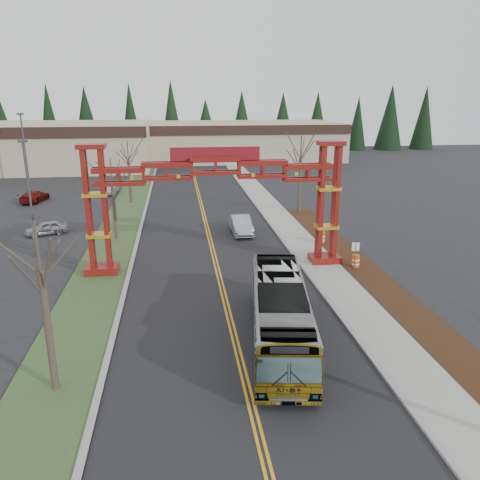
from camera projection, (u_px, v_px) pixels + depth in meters
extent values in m
plane|color=black|center=(261.00, 444.00, 16.56)|extent=(200.00, 200.00, 0.00)
cube|color=black|center=(210.00, 240.00, 40.25)|extent=(12.00, 110.00, 0.02)
cube|color=orange|center=(209.00, 240.00, 40.23)|extent=(0.12, 100.00, 0.01)
cube|color=orange|center=(211.00, 239.00, 40.26)|extent=(0.12, 100.00, 0.01)
cube|color=gray|center=(280.00, 236.00, 41.02)|extent=(0.30, 110.00, 0.15)
cube|color=gray|center=(296.00, 236.00, 41.20)|extent=(2.60, 110.00, 0.14)
cube|color=black|center=(403.00, 306.00, 27.33)|extent=(2.60, 50.00, 0.12)
cube|color=#344C26|center=(115.00, 243.00, 39.22)|extent=(4.00, 110.00, 0.08)
cube|color=gray|center=(137.00, 242.00, 39.44)|extent=(0.30, 110.00, 0.15)
cube|color=#63110D|center=(102.00, 269.00, 32.51)|extent=(2.20, 1.60, 0.60)
cube|color=#63110D|center=(87.00, 211.00, 30.85)|extent=(0.28, 0.28, 8.00)
cube|color=#63110D|center=(105.00, 210.00, 30.99)|extent=(0.28, 0.28, 8.00)
cube|color=#63110D|center=(89.00, 208.00, 31.51)|extent=(0.28, 0.28, 8.00)
cube|color=#63110D|center=(106.00, 208.00, 31.65)|extent=(0.28, 0.28, 8.00)
cube|color=gold|center=(99.00, 235.00, 31.78)|extent=(1.60, 1.10, 0.22)
cube|color=gold|center=(95.00, 194.00, 30.95)|extent=(1.60, 1.10, 0.22)
cube|color=#63110D|center=(91.00, 146.00, 30.03)|extent=(1.80, 1.20, 0.30)
cube|color=#63110D|center=(325.00, 259.00, 34.55)|extent=(2.20, 1.60, 0.60)
cube|color=#63110D|center=(322.00, 204.00, 32.89)|extent=(0.28, 0.28, 8.00)
cube|color=#63110D|center=(337.00, 203.00, 33.03)|extent=(0.28, 0.28, 8.00)
cube|color=#63110D|center=(319.00, 201.00, 33.55)|extent=(0.28, 0.28, 8.00)
cube|color=#63110D|center=(334.00, 201.00, 33.69)|extent=(0.28, 0.28, 8.00)
cube|color=gold|center=(327.00, 227.00, 33.82)|extent=(1.60, 1.10, 0.22)
cube|color=gold|center=(329.00, 188.00, 33.00)|extent=(1.60, 1.10, 0.22)
cube|color=#63110D|center=(331.00, 143.00, 32.08)|extent=(1.80, 1.20, 0.30)
cube|color=#63110D|center=(215.00, 163.00, 31.42)|extent=(16.00, 0.90, 1.00)
cube|color=#63110D|center=(216.00, 177.00, 31.68)|extent=(16.00, 0.90, 0.60)
cube|color=maroon|center=(215.00, 154.00, 31.23)|extent=(6.00, 0.25, 0.90)
cube|color=#B8A38C|center=(14.00, 146.00, 79.85)|extent=(46.00, 22.00, 7.50)
cube|color=#B8A38C|center=(240.00, 141.00, 92.61)|extent=(38.00, 20.00, 7.00)
cube|color=black|center=(247.00, 130.00, 82.25)|extent=(38.00, 0.40, 1.60)
cone|color=black|center=(3.00, 123.00, 96.97)|extent=(5.60, 5.60, 13.00)
cylinder|color=#382D26|center=(7.00, 151.00, 98.64)|extent=(0.80, 0.80, 1.60)
cone|color=black|center=(46.00, 123.00, 98.06)|extent=(5.60, 5.60, 13.00)
cylinder|color=#382D26|center=(49.00, 151.00, 99.73)|extent=(0.80, 0.80, 1.60)
cone|color=black|center=(88.00, 123.00, 99.14)|extent=(5.60, 5.60, 13.00)
cylinder|color=#382D26|center=(90.00, 150.00, 100.81)|extent=(0.80, 0.80, 1.60)
cone|color=black|center=(129.00, 123.00, 100.23)|extent=(5.60, 5.60, 13.00)
cylinder|color=#382D26|center=(130.00, 150.00, 101.90)|extent=(0.80, 0.80, 1.60)
cone|color=black|center=(169.00, 122.00, 101.31)|extent=(5.60, 5.60, 13.00)
cylinder|color=#382D26|center=(170.00, 149.00, 102.99)|extent=(0.80, 0.80, 1.60)
cone|color=black|center=(208.00, 122.00, 102.40)|extent=(5.60, 5.60, 13.00)
cylinder|color=#382D26|center=(208.00, 148.00, 104.07)|extent=(0.80, 0.80, 1.60)
cone|color=black|center=(246.00, 122.00, 103.49)|extent=(5.60, 5.60, 13.00)
cylinder|color=#382D26|center=(246.00, 148.00, 105.16)|extent=(0.80, 0.80, 1.60)
cone|color=black|center=(284.00, 122.00, 104.57)|extent=(5.60, 5.60, 13.00)
cylinder|color=#382D26|center=(283.00, 147.00, 106.24)|extent=(0.80, 0.80, 1.60)
cone|color=black|center=(320.00, 121.00, 105.66)|extent=(5.60, 5.60, 13.00)
cylinder|color=#382D26|center=(319.00, 147.00, 107.33)|extent=(0.80, 0.80, 1.60)
cone|color=black|center=(356.00, 121.00, 106.75)|extent=(5.60, 5.60, 13.00)
cylinder|color=#382D26|center=(355.00, 146.00, 108.42)|extent=(0.80, 0.80, 1.60)
cone|color=black|center=(392.00, 121.00, 107.83)|extent=(5.60, 5.60, 13.00)
cylinder|color=#382D26|center=(389.00, 146.00, 109.50)|extent=(0.80, 0.80, 1.60)
cone|color=black|center=(426.00, 121.00, 108.92)|extent=(5.60, 5.60, 13.00)
cylinder|color=#382D26|center=(423.00, 145.00, 110.59)|extent=(0.80, 0.80, 1.60)
imported|color=#A8ACB0|center=(280.00, 314.00, 23.05)|extent=(4.29, 11.41, 3.10)
imported|color=#A5A8AD|center=(241.00, 225.00, 41.97)|extent=(1.78, 4.82, 1.58)
imported|color=#B0B3B8|center=(46.00, 228.00, 41.64)|extent=(3.86, 2.62, 1.22)
imported|color=maroon|center=(35.00, 196.00, 54.58)|extent=(2.73, 4.96, 1.36)
imported|color=#95979C|center=(111.00, 188.00, 59.25)|extent=(1.55, 4.20, 1.37)
cylinder|color=#382D26|center=(49.00, 332.00, 18.95)|extent=(0.31, 0.31, 5.29)
cylinder|color=#382D26|center=(37.00, 248.00, 17.89)|extent=(0.12, 0.12, 2.13)
cylinder|color=#382D26|center=(114.00, 211.00, 39.73)|extent=(0.29, 0.29, 5.06)
cylinder|color=#382D26|center=(111.00, 170.00, 38.72)|extent=(0.11, 0.11, 2.00)
cylinder|color=#382D26|center=(130.00, 181.00, 53.67)|extent=(0.31, 0.31, 4.99)
cylinder|color=#382D26|center=(128.00, 151.00, 52.65)|extent=(0.12, 0.12, 2.13)
cylinder|color=#382D26|center=(300.00, 187.00, 48.60)|extent=(0.35, 0.35, 5.71)
cylinder|color=#382D26|center=(301.00, 148.00, 47.44)|extent=(0.13, 0.13, 2.41)
cylinder|color=#3F3F44|center=(29.00, 191.00, 39.98)|extent=(0.18, 0.18, 8.18)
cube|color=#3F3F44|center=(22.00, 141.00, 38.75)|extent=(0.73, 0.36, 0.23)
cylinder|color=#3F3F44|center=(25.00, 150.00, 65.26)|extent=(0.21, 0.21, 9.46)
cube|color=#3F3F44|center=(20.00, 114.00, 63.84)|extent=(0.84, 0.42, 0.26)
cylinder|color=#3F3F44|center=(355.00, 258.00, 32.34)|extent=(0.06, 0.06, 2.24)
cube|color=white|center=(356.00, 247.00, 32.11)|extent=(0.51, 0.14, 0.61)
cylinder|color=#D8540C|center=(356.00, 262.00, 33.43)|extent=(0.52, 0.52, 1.01)
cylinder|color=white|center=(356.00, 260.00, 33.38)|extent=(0.54, 0.54, 0.12)
cylinder|color=white|center=(356.00, 264.00, 33.47)|extent=(0.54, 0.54, 0.12)
cylinder|color=#D8540C|center=(332.00, 252.00, 35.62)|extent=(0.52, 0.52, 1.00)
cylinder|color=white|center=(332.00, 250.00, 35.58)|extent=(0.54, 0.54, 0.12)
cylinder|color=white|center=(332.00, 253.00, 35.67)|extent=(0.54, 0.54, 0.12)
cylinder|color=#D8540C|center=(322.00, 238.00, 38.99)|extent=(0.55, 0.55, 1.05)
cylinder|color=white|center=(322.00, 236.00, 38.94)|extent=(0.57, 0.57, 0.13)
cylinder|color=white|center=(322.00, 240.00, 39.03)|extent=(0.57, 0.57, 0.13)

